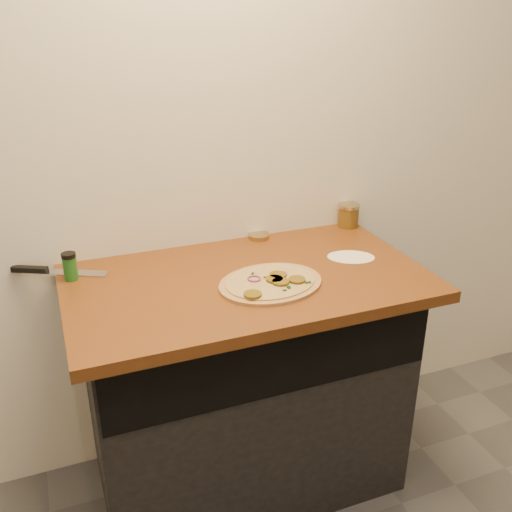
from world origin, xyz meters
name	(u,v)px	position (x,y,z in m)	size (l,w,h in m)	color
cabinet	(245,386)	(0.00, 1.45, 0.43)	(1.10, 0.60, 0.86)	black
countertop	(247,282)	(0.00, 1.42, 0.88)	(1.20, 0.70, 0.04)	brown
pizza	(271,283)	(0.05, 1.33, 0.91)	(0.39, 0.39, 0.02)	tan
chefs_knife	(51,271)	(-0.61, 1.69, 0.91)	(0.31, 0.18, 0.02)	#B7BAC1
mason_jar_lid	(259,236)	(0.16, 1.72, 0.91)	(0.08, 0.08, 0.02)	tan
salsa_jar	(348,215)	(0.55, 1.71, 0.95)	(0.09, 0.09, 0.09)	maroon
spice_shaker	(70,266)	(-0.55, 1.61, 0.95)	(0.05, 0.05, 0.09)	#1D581C
flour_spill	(351,257)	(0.41, 1.43, 0.90)	(0.17, 0.17, 0.00)	white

